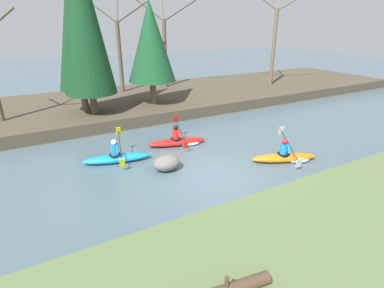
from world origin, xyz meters
TOP-DOWN VIEW (x-y plane):
  - ground_plane at (0.00, 0.00)m, footprint 90.00×90.00m
  - riverbank_near at (0.00, -5.91)m, footprint 44.00×6.40m
  - riverbank_far at (0.00, 10.96)m, footprint 44.00×8.77m
  - conifer_tree_left at (-2.98, 8.96)m, footprint 2.33×2.33m
  - conifer_tree_mid_left at (-2.61, 8.44)m, footprint 2.67×2.67m
  - conifer_tree_centre at (1.05, 8.81)m, footprint 2.78×2.78m
  - bare_tree_mid_upstream at (0.43, 13.24)m, footprint 3.53×3.48m
  - bare_tree_mid_downstream at (3.91, 13.32)m, footprint 3.60×3.56m
  - bare_tree_downstream at (11.68, 10.08)m, footprint 4.11×4.06m
  - kayaker_lead at (3.22, -0.30)m, footprint 2.73×1.99m
  - kayaker_middle at (0.12, 3.39)m, footprint 2.79×2.05m
  - kayaker_trailing at (-2.93, 2.97)m, footprint 2.79×2.05m
  - boulder_midstream at (-1.45, 1.36)m, footprint 1.08×0.84m

SIDE VIEW (x-z plane):
  - ground_plane at x=0.00m, z-range 0.00..0.00m
  - kayaker_lead at x=3.22m, z-range -0.40..0.80m
  - kayaker_middle at x=0.12m, z-range -0.40..0.80m
  - kayaker_trailing at x=-2.93m, z-range -0.38..0.82m
  - boulder_midstream at x=-1.45m, z-range 0.00..0.61m
  - riverbank_far at x=0.00m, z-range 0.00..0.64m
  - riverbank_near at x=0.00m, z-range 0.00..0.86m
  - bare_tree_mid_upstream at x=0.43m, z-range 0.45..6.85m
  - bare_tree_mid_downstream at x=3.91m, z-range 0.45..6.99m
  - bare_tree_downstream at x=11.68m, z-range 0.42..7.93m
  - conifer_tree_centre at x=1.05m, z-range 1.32..7.24m
  - conifer_tree_left at x=-2.98m, z-range 1.27..8.54m
  - conifer_tree_mid_left at x=-2.61m, z-range 1.19..10.07m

